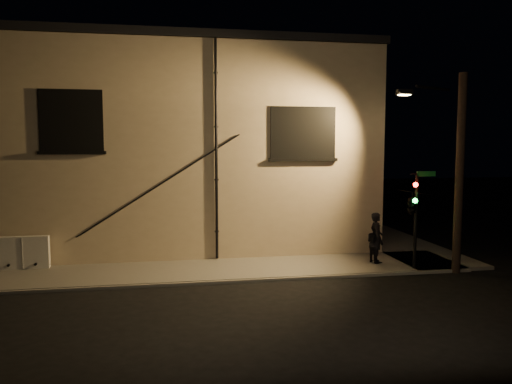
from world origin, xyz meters
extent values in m
plane|color=black|center=(0.00, 0.00, 0.00)|extent=(90.00, 90.00, 0.00)
cube|color=#65615B|center=(-3.00, 1.50, 0.06)|extent=(20.00, 3.00, 0.12)
cube|color=#65615B|center=(6.50, 8.00, 0.06)|extent=(3.00, 16.00, 0.12)
cube|color=#C5AF8D|center=(-3.00, 9.00, 4.25)|extent=(16.00, 12.00, 8.50)
cube|color=black|center=(-3.00, 9.00, 8.65)|extent=(16.20, 12.20, 0.30)
cube|color=black|center=(-7.00, 2.98, 5.40)|extent=(2.20, 0.10, 2.20)
cube|color=black|center=(-7.00, 3.00, 5.40)|extent=(1.98, 0.05, 1.98)
cube|color=black|center=(1.60, 2.98, 5.00)|extent=(2.60, 0.10, 2.00)
cube|color=#A5B28C|center=(1.60, 3.00, 5.00)|extent=(2.38, 0.05, 1.78)
cylinder|color=black|center=(-1.80, 2.92, 4.31)|extent=(0.11, 0.11, 8.30)
cylinder|color=black|center=(-4.00, 2.95, 3.00)|extent=(5.96, 0.04, 3.75)
cylinder|color=black|center=(-3.88, 2.95, 3.06)|extent=(5.96, 0.04, 3.75)
cube|color=silver|center=(-8.75, 2.70, 0.70)|extent=(1.77, 0.30, 1.16)
imported|color=black|center=(4.04, 1.38, 1.06)|extent=(0.63, 0.79, 1.88)
imported|color=black|center=(4.00, 1.41, 0.86)|extent=(0.74, 0.85, 1.48)
cylinder|color=black|center=(5.02, 0.30, 1.79)|extent=(0.12, 0.12, 3.33)
imported|color=black|center=(4.80, 0.18, 2.49)|extent=(0.75, 2.05, 0.81)
sphere|color=#FF140C|center=(4.82, 0.00, 3.15)|extent=(0.17, 0.17, 0.17)
sphere|color=#14FF3F|center=(4.82, 0.00, 2.59)|extent=(0.17, 0.17, 0.17)
cube|color=#0C4C1E|center=(5.37, 0.30, 3.50)|extent=(0.70, 0.03, 0.18)
cylinder|color=black|center=(6.41, -0.10, 3.50)|extent=(0.29, 0.29, 7.00)
cylinder|color=black|center=(5.61, 0.45, 6.51)|extent=(1.78, 0.97, 0.10)
cube|color=black|center=(4.81, 1.00, 6.41)|extent=(0.55, 0.28, 0.18)
cube|color=#FFC672|center=(4.81, 1.00, 6.31)|extent=(0.42, 0.20, 0.04)
camera|label=1|loc=(-3.63, -15.95, 4.56)|focal=35.00mm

